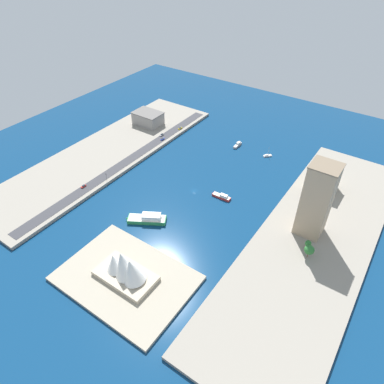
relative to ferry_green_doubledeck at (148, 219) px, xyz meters
name	(u,v)px	position (x,y,z in m)	size (l,w,h in m)	color
ground_plane	(194,191)	(-7.52, -47.89, -2.43)	(440.00, 440.00, 0.00)	navy
quay_west	(314,241)	(-105.00, -47.89, -1.19)	(70.00, 240.00, 2.48)	gray
quay_east	(107,153)	(89.96, -47.89, -1.19)	(70.00, 240.00, 2.48)	gray
peninsula_point	(126,278)	(-22.27, 46.42, -1.43)	(78.74, 55.90, 2.00)	#A89E89
road_strip	(128,160)	(63.32, -47.89, 0.13)	(9.71, 228.00, 0.15)	#38383D
ferry_green_doubledeck	(148,219)	(0.00, 0.00, 0.00)	(28.21, 21.24, 6.45)	#2D8C4C
sailboat_small_white	(268,156)	(-33.93, -127.91, -1.56)	(7.31, 7.50, 10.07)	white
tugboat_red	(222,196)	(-29.91, -52.85, -1.07)	(16.26, 4.64, 3.72)	red
yacht_sleek_gray	(237,145)	(-2.62, -128.09, -1.07)	(3.12, 13.16, 3.71)	#999EA3
apartment_midrise_tan	(317,200)	(-98.38, -53.26, 27.05)	(18.03, 16.97, 53.91)	tan
office_block_beige	(323,179)	(-89.41, -106.24, 8.41)	(20.75, 19.24, 16.64)	#C6B793
carpark_squat_concrete	(148,118)	(93.97, -111.74, 6.41)	(29.06, 20.40, 12.64)	gray
hatchback_blue	(163,139)	(60.94, -93.76, 0.92)	(1.89, 4.41, 1.43)	black
sedan_silver	(162,135)	(66.68, -99.83, 1.00)	(2.09, 4.79, 1.62)	black
taxi_yellow_cab	(180,128)	(59.80, -121.15, 0.94)	(2.08, 4.96, 1.48)	black
pickup_red	(84,186)	(66.17, 0.77, 0.94)	(1.83, 4.47, 1.50)	black
traffic_light_waterfront	(106,176)	(57.60, -16.40, 4.40)	(0.36, 0.36, 6.50)	black
opera_landmark	(125,268)	(-22.82, 46.42, 8.00)	(36.92, 20.82, 21.25)	#BCAD93
park_tree_cluster	(309,248)	(-105.66, -31.46, 6.32)	(7.88, 11.89, 9.81)	brown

